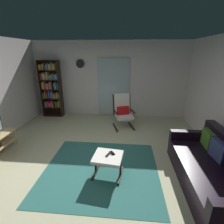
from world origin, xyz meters
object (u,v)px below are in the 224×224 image
Objects in this scene: lounge_armchair at (123,110)px; wall_clock at (80,64)px; cell_phone at (112,153)px; bookshelf_near_tv at (51,87)px; tv_remote at (108,155)px; ottoman at (108,159)px; leather_sofa at (213,171)px.

wall_clock is (-1.52, 0.95, 1.32)m from lounge_armchair.
cell_phone is (-0.14, -2.17, -0.11)m from lounge_armchair.
bookshelf_near_tv reaches higher than cell_phone.
tv_remote is 3.71m from wall_clock.
wall_clock reaches higher than cell_phone.
cell_phone is at bearing 49.96° from ottoman.
bookshelf_near_tv reaches higher than ottoman.
lounge_armchair is 7.30× the size of cell_phone.
leather_sofa is 1.82m from tv_remote.
cell_phone is (2.42, -2.91, -0.64)m from bookshelf_near_tv.
leather_sofa is (4.17, -3.11, -0.76)m from bookshelf_near_tv.
wall_clock is (-3.12, 3.31, 1.54)m from leather_sofa.
bookshelf_near_tv is 1.93× the size of lounge_armchair.
lounge_armchair is 2.17m from cell_phone.
cell_phone is at bearing 65.37° from tv_remote.
cell_phone is at bearing -66.20° from wall_clock.
wall_clock is at bearing 148.04° from lounge_armchair.
leather_sofa is at bearing -3.61° from ottoman.
bookshelf_near_tv is 2.72m from lounge_armchair.
lounge_armchair is (-1.61, 2.36, 0.23)m from leather_sofa.
wall_clock reaches higher than leather_sofa.
bookshelf_near_tv is 3.84m from tv_remote.
bookshelf_near_tv is 1.32m from wall_clock.
leather_sofa is 1.76m from cell_phone.
leather_sofa is 2.87m from lounge_armchair.
tv_remote is at bearing 81.37° from ottoman.
bookshelf_near_tv is at bearing 163.78° from lounge_armchair.
bookshelf_near_tv is at bearing -169.14° from wall_clock.
tv_remote is at bearing -170.79° from cell_phone.
tv_remote is 1.03× the size of cell_phone.
tv_remote reaches higher than ottoman.
cell_phone is 3.69m from wall_clock.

